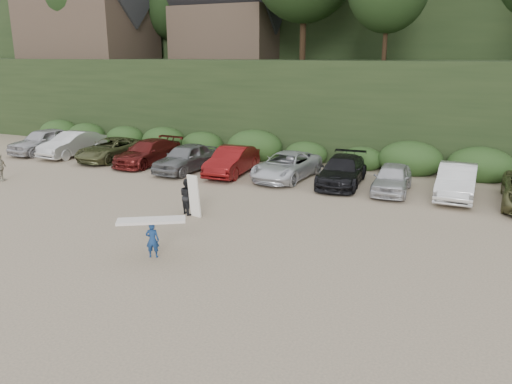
% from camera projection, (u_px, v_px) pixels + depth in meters
% --- Properties ---
extents(ground, '(120.00, 120.00, 0.00)m').
position_uv_depth(ground, '(221.00, 251.00, 16.67)').
color(ground, tan).
rests_on(ground, ground).
extents(parked_cars, '(39.29, 5.66, 1.65)m').
position_uv_depth(parked_cars, '(304.00, 168.00, 25.61)').
color(parked_cars, '#BDBCC1').
rests_on(parked_cars, ground).
extents(distant_walker, '(0.57, 0.90, 1.43)m').
position_uv_depth(distant_walker, '(0.00, 167.00, 25.79)').
color(distant_walker, '#A6A08D').
rests_on(distant_walker, ground).
extents(child_surfer, '(2.15, 1.66, 1.29)m').
position_uv_depth(child_surfer, '(152.00, 231.00, 15.98)').
color(child_surfer, navy).
rests_on(child_surfer, ground).
extents(adult_surfer, '(1.20, 0.87, 1.76)m').
position_uv_depth(adult_surfer, '(188.00, 196.00, 20.38)').
color(adult_surfer, black).
rests_on(adult_surfer, ground).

